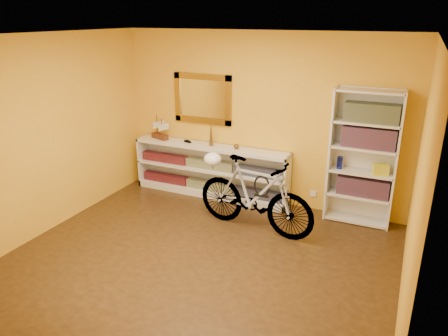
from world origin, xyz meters
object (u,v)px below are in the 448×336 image
at_px(bookcase, 363,158).
at_px(helmet, 213,159).
at_px(bicycle, 255,195).
at_px(console_unit, 211,171).

height_order(bookcase, helmet, bookcase).
relative_size(bicycle, helmet, 7.13).
bearing_deg(bicycle, bookcase, -48.35).
distance_m(bookcase, bicycle, 1.57).
bearing_deg(bicycle, console_unit, 59.50).
xyz_separation_m(bicycle, helmet, (-0.66, 0.08, 0.39)).
distance_m(console_unit, bicycle, 1.36).
xyz_separation_m(console_unit, bicycle, (1.07, -0.83, 0.09)).
height_order(console_unit, bicycle, bicycle).
bearing_deg(console_unit, bicycle, -37.73).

